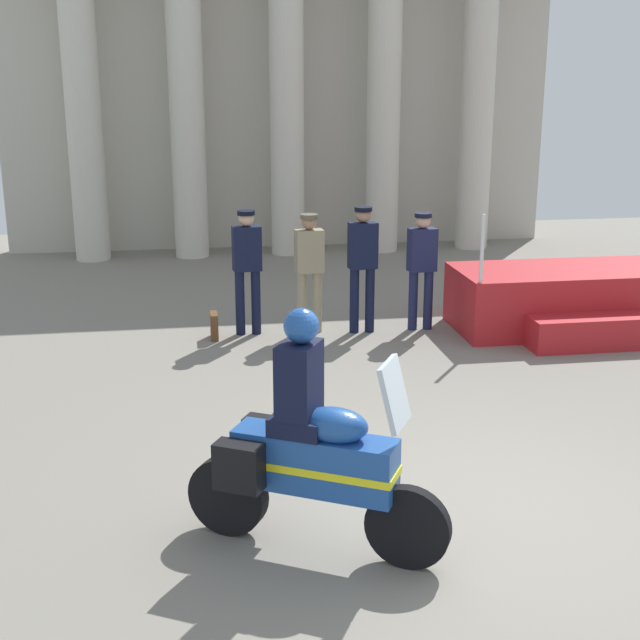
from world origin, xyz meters
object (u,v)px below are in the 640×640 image
(officer_in_row_3, at_px, (422,262))
(motorcycle_with_rider, at_px, (306,452))
(officer_in_row_0, at_px, (247,262))
(officer_in_row_2, at_px, (363,259))
(officer_in_row_1, at_px, (309,263))
(reviewing_stand, at_px, (565,301))
(briefcase_on_ground, at_px, (214,326))

(officer_in_row_3, xyz_separation_m, motorcycle_with_rider, (-2.43, -5.61, -0.19))
(officer_in_row_0, xyz_separation_m, officer_in_row_2, (1.58, -0.15, 0.02))
(officer_in_row_2, bearing_deg, officer_in_row_3, 174.78)
(officer_in_row_2, relative_size, officer_in_row_3, 1.06)
(officer_in_row_1, bearing_deg, reviewing_stand, 167.14)
(briefcase_on_ground, bearing_deg, reviewing_stand, -3.80)
(motorcycle_with_rider, bearing_deg, officer_in_row_2, 103.22)
(officer_in_row_0, relative_size, officer_in_row_3, 1.04)
(reviewing_stand, relative_size, motorcycle_with_rider, 1.61)
(officer_in_row_0, bearing_deg, briefcase_on_ground, 10.60)
(officer_in_row_0, height_order, officer_in_row_2, officer_in_row_2)
(officer_in_row_3, bearing_deg, motorcycle_with_rider, 60.66)
(motorcycle_with_rider, xyz_separation_m, briefcase_on_ground, (-0.47, 5.61, -0.61))
(officer_in_row_0, xyz_separation_m, officer_in_row_1, (0.85, -0.03, -0.04))
(officer_in_row_1, relative_size, briefcase_on_ground, 4.63)
(reviewing_stand, xyz_separation_m, briefcase_on_ground, (-4.91, 0.33, -0.23))
(officer_in_row_2, xyz_separation_m, officer_in_row_3, (0.84, 0.01, -0.06))
(officer_in_row_1, distance_m, motorcycle_with_rider, 5.79)
(officer_in_row_1, bearing_deg, officer_in_row_3, 170.18)
(officer_in_row_1, distance_m, officer_in_row_3, 1.57)
(officer_in_row_1, bearing_deg, officer_in_row_2, 164.89)
(officer_in_row_3, bearing_deg, officer_in_row_2, -5.22)
(officer_in_row_0, height_order, briefcase_on_ground, officer_in_row_0)
(officer_in_row_0, bearing_deg, officer_in_row_3, 170.78)
(officer_in_row_3, distance_m, motorcycle_with_rider, 6.12)
(officer_in_row_2, bearing_deg, briefcase_on_ground, -6.12)
(officer_in_row_0, distance_m, motorcycle_with_rider, 5.76)
(officer_in_row_2, relative_size, motorcycle_with_rider, 0.93)
(officer_in_row_0, bearing_deg, motorcycle_with_rider, 83.96)
(officer_in_row_3, relative_size, briefcase_on_ground, 4.61)
(officer_in_row_0, bearing_deg, officer_in_row_1, 171.90)
(briefcase_on_ground, bearing_deg, motorcycle_with_rider, -85.24)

